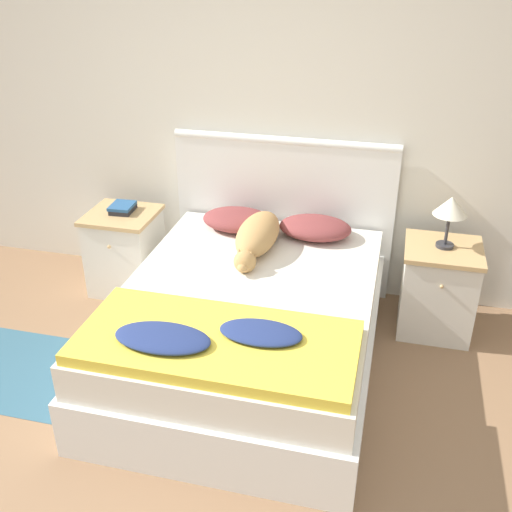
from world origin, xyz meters
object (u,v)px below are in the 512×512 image
bed (248,327)px  pillow_left (237,220)px  nightstand_right (438,289)px  dog (257,236)px  book_stack (123,208)px  table_lamp (451,208)px  pillow_right (315,228)px  nightstand_left (125,251)px

bed → pillow_left: (-0.27, 0.74, 0.34)m
nightstand_right → dog: bearing=-170.9°
dog → book_stack: dog is taller
bed → pillow_left: bearing=109.9°
table_lamp → dog: bearing=-170.4°
pillow_right → dog: size_ratio=0.60×
nightstand_left → nightstand_right: size_ratio=1.00×
book_stack → pillow_right: bearing=1.9°
pillow_left → bed: bearing=-70.1°
nightstand_right → table_lamp: size_ratio=1.80×
bed → book_stack: (-1.08, 0.69, 0.36)m
nightstand_right → pillow_right: pillow_right is taller
pillow_right → table_lamp: 0.86m
dog → book_stack: bearing=168.1°
bed → book_stack: bearing=147.6°
bed → dog: 0.60m
table_lamp → book_stack: bearing=179.4°
nightstand_left → table_lamp: bearing=0.3°
dog → pillow_right: bearing=38.6°
pillow_left → book_stack: pillow_left is taller
nightstand_left → pillow_right: 1.39m
dog → table_lamp: (1.15, 0.19, 0.23)m
bed → dog: dog is taller
bed → pillow_left: 0.85m
bed → nightstand_right: (1.08, 0.66, 0.04)m
pillow_left → dog: dog is taller
pillow_right → book_stack: pillow_right is taller
bed → book_stack: 1.33m
nightstand_left → table_lamp: size_ratio=1.80×
nightstand_left → nightstand_right: 2.17m
pillow_right → dog: dog is taller
bed → pillow_right: 0.85m
nightstand_right → book_stack: size_ratio=3.10×
pillow_left → table_lamp: bearing=-2.9°
pillow_left → book_stack: (-0.82, -0.05, 0.02)m
bed → pillow_left: pillow_left is taller
book_stack → table_lamp: bearing=-0.6°
bed → pillow_right: (0.27, 0.74, 0.34)m
nightstand_left → book_stack: (-0.00, 0.03, 0.32)m
bed → pillow_right: size_ratio=4.00×
nightstand_left → dog: bearing=-10.1°
pillow_right → table_lamp: (0.82, -0.07, 0.25)m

